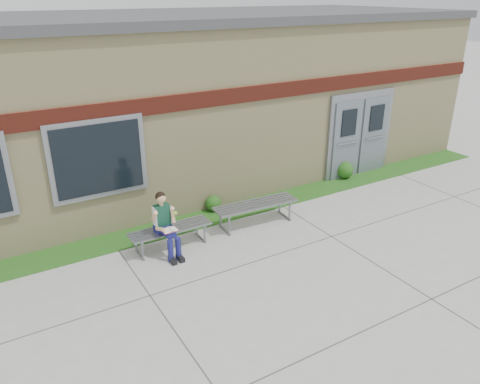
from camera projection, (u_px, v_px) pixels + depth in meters
ground at (309, 261)px, 8.89m from camera, size 80.00×80.00×0.00m
grass_strip at (239, 210)px, 10.93m from camera, size 16.00×0.80×0.02m
school_building at (176, 95)px, 12.77m from camera, size 16.20×6.22×4.20m
bench_left at (170, 232)px, 9.24m from camera, size 1.65×0.47×0.43m
bench_right at (256, 208)px, 10.16m from camera, size 1.90×0.63×0.49m
girl at (165, 223)px, 8.88m from camera, size 0.46×0.75×1.26m
shrub_mid at (213, 203)px, 10.80m from camera, size 0.37×0.37×0.37m
shrub_east at (345, 170)px, 12.67m from camera, size 0.46×0.46×0.46m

